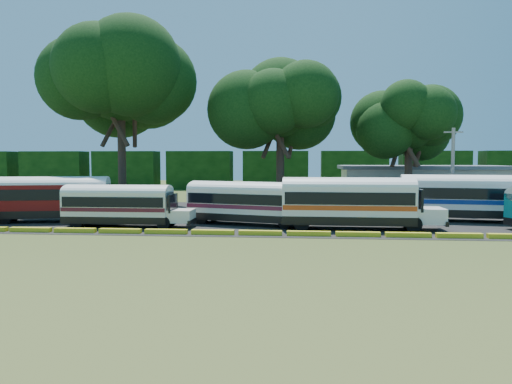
# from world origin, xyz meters

# --- Properties ---
(ground) EXTENTS (160.00, 160.00, 0.00)m
(ground) POSITION_xyz_m (0.00, 0.00, 0.00)
(ground) COLOR #2E4918
(ground) RESTS_ON ground
(asphalt_strip) EXTENTS (64.00, 24.00, 0.02)m
(asphalt_strip) POSITION_xyz_m (1.00, 12.00, 0.01)
(asphalt_strip) COLOR black
(asphalt_strip) RESTS_ON ground
(curb) EXTENTS (53.70, 0.45, 0.30)m
(curb) POSITION_xyz_m (-0.00, 1.00, 0.15)
(curb) COLOR yellow
(curb) RESTS_ON ground
(terminal_building) EXTENTS (19.00, 9.00, 4.00)m
(terminal_building) POSITION_xyz_m (18.00, 30.00, 2.03)
(terminal_building) COLOR silver
(terminal_building) RESTS_ON ground
(treeline_backdrop) EXTENTS (130.00, 4.00, 6.00)m
(treeline_backdrop) POSITION_xyz_m (0.00, 48.00, 3.00)
(treeline_backdrop) COLOR black
(treeline_backdrop) RESTS_ON ground
(bus_red) EXTENTS (10.75, 4.91, 3.43)m
(bus_red) POSITION_xyz_m (-14.63, 6.32, 1.97)
(bus_red) COLOR black
(bus_red) RESTS_ON ground
(bus_cream_west) EXTENTS (9.05, 2.33, 2.97)m
(bus_cream_west) POSITION_xyz_m (-8.49, 3.83, 1.68)
(bus_cream_west) COLOR black
(bus_cream_west) RESTS_ON ground
(bus_cream_east) EXTENTS (9.79, 5.00, 3.13)m
(bus_cream_east) POSITION_xyz_m (-0.10, 5.90, 1.77)
(bus_cream_east) COLOR black
(bus_cream_east) RESTS_ON ground
(bus_white_red) EXTENTS (10.75, 2.88, 3.52)m
(bus_white_red) POSITION_xyz_m (7.38, 4.21, 1.99)
(bus_white_red) COLOR black
(bus_white_red) RESTS_ON ground
(bus_white_blue) EXTENTS (11.08, 4.13, 3.56)m
(bus_white_blue) POSITION_xyz_m (16.35, 9.35, 2.01)
(bus_white_blue) COLOR black
(bus_white_blue) RESTS_ON ground
(tree_west) EXTENTS (12.96, 12.96, 18.01)m
(tree_west) POSITION_xyz_m (-13.85, 18.64, 13.21)
(tree_west) COLOR #37231B
(tree_west) RESTS_ON ground
(tree_center) EXTENTS (10.80, 10.80, 14.80)m
(tree_center) POSITION_xyz_m (1.87, 20.47, 10.79)
(tree_center) COLOR #37231B
(tree_center) RESTS_ON ground
(tree_east) EXTENTS (8.80, 8.80, 12.23)m
(tree_east) POSITION_xyz_m (14.91, 22.58, 8.94)
(tree_east) COLOR #37231B
(tree_east) RESTS_ON ground
(utility_pole) EXTENTS (1.60, 0.30, 7.42)m
(utility_pole) POSITION_xyz_m (16.96, 14.54, 3.82)
(utility_pole) COLOR gray
(utility_pole) RESTS_ON ground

